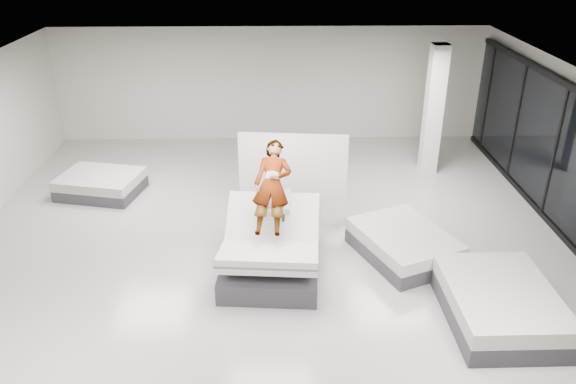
{
  "coord_description": "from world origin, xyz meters",
  "views": [
    {
      "loc": [
        0.14,
        -8.59,
        5.74
      ],
      "look_at": [
        0.37,
        1.23,
        1.0
      ],
      "focal_mm": 35.0,
      "sensor_mm": 36.0,
      "label": 1
    }
  ],
  "objects_px": {
    "flat_bed_right_far": "(403,244)",
    "flat_bed_left_far": "(101,184)",
    "remote": "(283,218)",
    "hero_bed": "(271,251)",
    "divider_panel": "(293,180)",
    "person": "(272,197)",
    "column": "(433,110)",
    "flat_bed_right_near": "(499,305)"
  },
  "relations": [
    {
      "from": "divider_panel",
      "to": "flat_bed_left_far",
      "type": "relative_size",
      "value": 1.09
    },
    {
      "from": "divider_panel",
      "to": "column",
      "type": "relative_size",
      "value": 0.68
    },
    {
      "from": "flat_bed_right_near",
      "to": "column",
      "type": "xyz_separation_m",
      "value": [
        0.35,
        5.98,
        1.3
      ]
    },
    {
      "from": "flat_bed_left_far",
      "to": "flat_bed_right_near",
      "type": "bearing_deg",
      "value": -32.33
    },
    {
      "from": "remote",
      "to": "flat_bed_right_far",
      "type": "height_order",
      "value": "remote"
    },
    {
      "from": "flat_bed_right_near",
      "to": "divider_panel",
      "type": "bearing_deg",
      "value": 134.12
    },
    {
      "from": "person",
      "to": "remote",
      "type": "relative_size",
      "value": 12.78
    },
    {
      "from": "hero_bed",
      "to": "divider_panel",
      "type": "height_order",
      "value": "divider_panel"
    },
    {
      "from": "flat_bed_left_far",
      "to": "remote",
      "type": "bearing_deg",
      "value": -38.83
    },
    {
      "from": "flat_bed_right_far",
      "to": "flat_bed_left_far",
      "type": "bearing_deg",
      "value": 155.99
    },
    {
      "from": "remote",
      "to": "flat_bed_right_near",
      "type": "relative_size",
      "value": 0.06
    },
    {
      "from": "hero_bed",
      "to": "person",
      "type": "height_order",
      "value": "person"
    },
    {
      "from": "flat_bed_right_near",
      "to": "column",
      "type": "bearing_deg",
      "value": 86.65
    },
    {
      "from": "hero_bed",
      "to": "column",
      "type": "xyz_separation_m",
      "value": [
        3.95,
        4.5,
        1.18
      ]
    },
    {
      "from": "column",
      "to": "person",
      "type": "bearing_deg",
      "value": -133.16
    },
    {
      "from": "person",
      "to": "remote",
      "type": "distance_m",
      "value": 0.47
    },
    {
      "from": "flat_bed_right_near",
      "to": "flat_bed_left_far",
      "type": "relative_size",
      "value": 1.08
    },
    {
      "from": "flat_bed_right_near",
      "to": "flat_bed_left_far",
      "type": "bearing_deg",
      "value": 147.67
    },
    {
      "from": "flat_bed_right_far",
      "to": "column",
      "type": "height_order",
      "value": "column"
    },
    {
      "from": "flat_bed_right_far",
      "to": "column",
      "type": "relative_size",
      "value": 0.73
    },
    {
      "from": "person",
      "to": "flat_bed_right_far",
      "type": "bearing_deg",
      "value": 7.78
    },
    {
      "from": "flat_bed_left_far",
      "to": "column",
      "type": "relative_size",
      "value": 0.63
    },
    {
      "from": "remote",
      "to": "flat_bed_left_far",
      "type": "xyz_separation_m",
      "value": [
        -4.2,
        3.38,
        -0.88
      ]
    },
    {
      "from": "column",
      "to": "flat_bed_left_far",
      "type": "bearing_deg",
      "value": -171.59
    },
    {
      "from": "remote",
      "to": "flat_bed_right_near",
      "type": "bearing_deg",
      "value": -18.04
    },
    {
      "from": "hero_bed",
      "to": "remote",
      "type": "distance_m",
      "value": 0.73
    },
    {
      "from": "divider_panel",
      "to": "flat_bed_left_far",
      "type": "bearing_deg",
      "value": 166.79
    },
    {
      "from": "remote",
      "to": "flat_bed_right_far",
      "type": "relative_size",
      "value": 0.06
    },
    {
      "from": "flat_bed_right_far",
      "to": "flat_bed_right_near",
      "type": "xyz_separation_m",
      "value": [
        1.12,
        -1.92,
        0.03
      ]
    },
    {
      "from": "flat_bed_right_far",
      "to": "flat_bed_left_far",
      "type": "xyz_separation_m",
      "value": [
        -6.47,
        2.88,
        -0.02
      ]
    },
    {
      "from": "remote",
      "to": "divider_panel",
      "type": "height_order",
      "value": "divider_panel"
    },
    {
      "from": "column",
      "to": "flat_bed_right_far",
      "type": "bearing_deg",
      "value": -109.87
    },
    {
      "from": "flat_bed_right_far",
      "to": "flat_bed_right_near",
      "type": "height_order",
      "value": "flat_bed_right_near"
    },
    {
      "from": "hero_bed",
      "to": "remote",
      "type": "bearing_deg",
      "value": -13.73
    },
    {
      "from": "remote",
      "to": "divider_panel",
      "type": "relative_size",
      "value": 0.06
    },
    {
      "from": "hero_bed",
      "to": "flat_bed_right_near",
      "type": "relative_size",
      "value": 1.09
    },
    {
      "from": "flat_bed_left_far",
      "to": "column",
      "type": "distance_m",
      "value": 8.14
    },
    {
      "from": "remote",
      "to": "column",
      "type": "height_order",
      "value": "column"
    },
    {
      "from": "hero_bed",
      "to": "person",
      "type": "xyz_separation_m",
      "value": [
        0.03,
        0.31,
        0.93
      ]
    },
    {
      "from": "hero_bed",
      "to": "column",
      "type": "bearing_deg",
      "value": 48.71
    },
    {
      "from": "person",
      "to": "column",
      "type": "bearing_deg",
      "value": 51.55
    },
    {
      "from": "hero_bed",
      "to": "divider_panel",
      "type": "xyz_separation_m",
      "value": [
        0.44,
        1.79,
        0.57
      ]
    }
  ]
}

